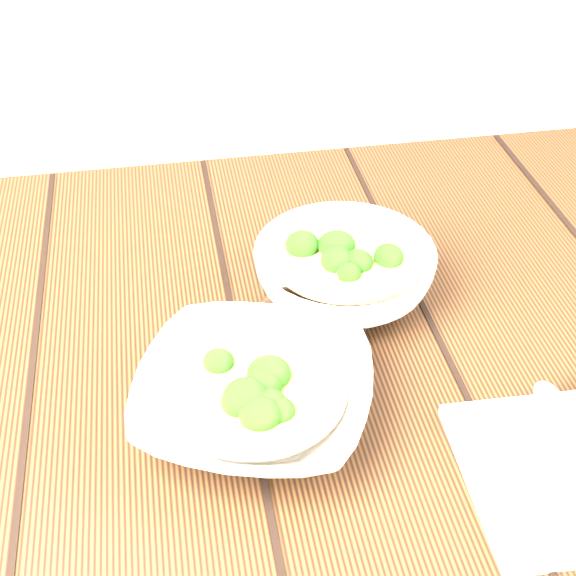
% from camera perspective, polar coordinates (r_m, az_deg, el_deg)
% --- Properties ---
extents(table, '(1.20, 0.80, 0.75)m').
position_cam_1_polar(table, '(0.88, -1.76, -10.60)').
color(table, black).
rests_on(table, ground).
extents(soup_bowl_front, '(0.26, 0.26, 0.06)m').
position_cam_1_polar(soup_bowl_front, '(0.71, -2.44, -7.69)').
color(soup_bowl_front, silver).
rests_on(soup_bowl_front, table).
extents(soup_bowl_back, '(0.24, 0.24, 0.07)m').
position_cam_1_polar(soup_bowl_back, '(0.84, 4.01, 1.20)').
color(soup_bowl_back, silver).
rests_on(soup_bowl_back, table).
extents(trivet, '(0.12, 0.12, 0.03)m').
position_cam_1_polar(trivet, '(0.80, 1.45, -2.57)').
color(trivet, black).
rests_on(trivet, table).
extents(spoon_left, '(0.04, 0.17, 0.01)m').
position_cam_1_polar(spoon_left, '(0.74, 18.77, -9.42)').
color(spoon_left, '#B5AFA0').
rests_on(spoon_left, napkin).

